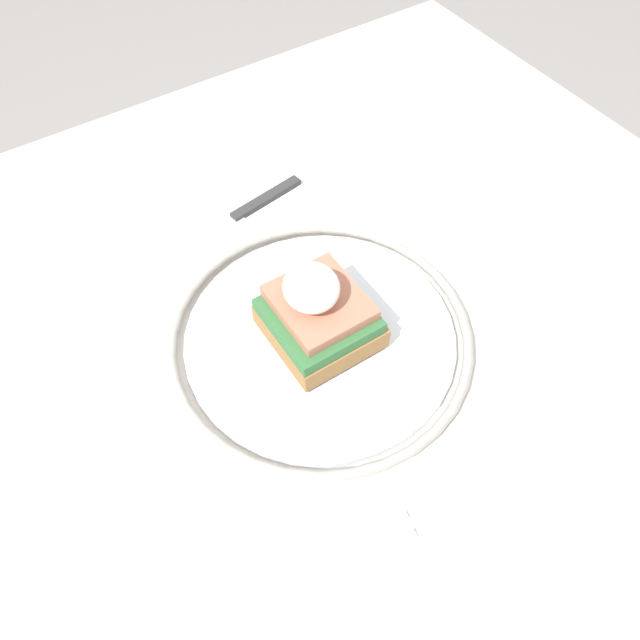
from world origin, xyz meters
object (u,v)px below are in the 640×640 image
(sandwich, at_px, (318,313))
(fork, at_px, (443,512))
(plate, at_px, (320,337))
(knife, at_px, (239,215))

(sandwich, bearing_deg, fork, 177.90)
(fork, bearing_deg, sandwich, -2.10)
(plate, height_order, sandwich, sandwich)
(sandwich, relative_size, knife, 0.46)
(sandwich, bearing_deg, plate, -139.08)
(fork, height_order, knife, knife)
(sandwich, bearing_deg, knife, -5.21)
(fork, bearing_deg, plate, -2.51)
(knife, bearing_deg, sandwich, 174.79)
(plate, xyz_separation_m, fork, (-0.19, 0.01, -0.01))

